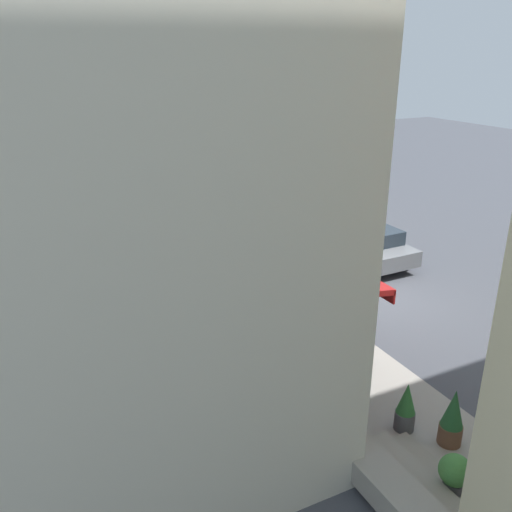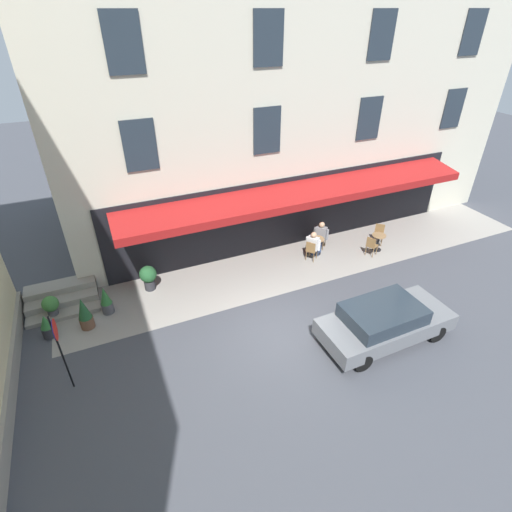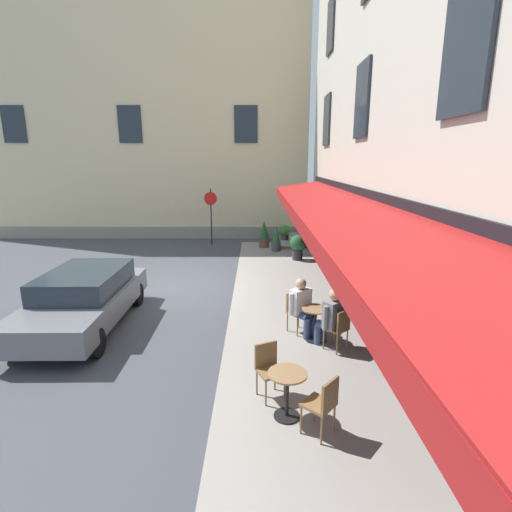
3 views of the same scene
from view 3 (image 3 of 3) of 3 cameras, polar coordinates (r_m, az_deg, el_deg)
name	(u,v)px [view 3 (image 3 of 3)]	position (r m, az deg, el deg)	size (l,w,h in m)	color
ground_plane	(176,288)	(12.25, -11.71, -4.68)	(70.00, 70.00, 0.00)	#42444C
sidewalk_cafe_terrace	(297,334)	(9.02, 5.97, -11.32)	(20.50, 3.20, 0.01)	gray
corner_building_facade	(154,96)	(25.36, -14.69, 21.71)	(10.12, 17.00, 15.00)	beige
back_alley_steps	(301,239)	(18.45, 6.60, 2.52)	(2.40, 1.75, 0.60)	gray
cafe_table_near_entrance	(315,319)	(8.59, 8.70, -9.19)	(0.60, 0.60, 0.75)	black
cafe_chair_wicker_under_awning	(296,308)	(8.99, 5.87, -7.63)	(0.56, 0.56, 0.91)	olive
cafe_chair_wicker_facing_street	(339,326)	(8.21, 12.12, -10.03)	(0.56, 0.56, 0.91)	olive
cafe_table_mid_terrace	(287,388)	(6.20, 4.59, -18.76)	(0.60, 0.60, 0.75)	black
cafe_chair_wicker_kerbside	(268,365)	(6.64, 1.83, -15.73)	(0.53, 0.53, 0.91)	olive
cafe_chair_wicker_corner_right	(324,402)	(5.88, 9.87, -20.29)	(0.56, 0.56, 0.91)	olive
seated_patron_in_grey	(331,316)	(8.27, 10.97, -8.63)	(0.65, 0.63, 1.31)	navy
seated_companion_in_white	(302,305)	(8.79, 6.83, -7.14)	(0.63, 0.62, 1.29)	navy
no_parking_sign	(211,206)	(18.00, -6.64, 7.24)	(0.09, 0.59, 2.60)	black
potted_plant_entrance_right	(284,232)	(18.63, 4.16, 3.51)	(0.55, 0.55, 0.86)	#4C4C51
potted_plant_under_sign	(264,234)	(17.55, 1.19, 3.17)	(0.45, 0.45, 1.20)	brown
potted_plant_entrance_left	(264,233)	(18.74, 1.23, 3.32)	(0.40, 0.40, 0.86)	#2D2D33
potted_plant_by_steps	(298,245)	(15.37, 6.13, 1.55)	(0.64, 0.64, 1.00)	#2D2D33
potted_plant_mid_terrace	(276,239)	(16.89, 2.96, 2.50)	(0.40, 0.40, 1.06)	#4C4C51
parked_car_grey	(84,298)	(9.96, -23.87, -5.62)	(4.32, 1.86, 1.33)	slate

